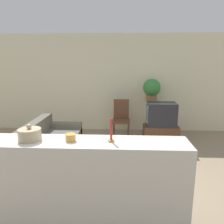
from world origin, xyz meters
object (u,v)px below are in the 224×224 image
object	(u,v)px
television	(161,114)
potted_plant	(152,89)
decorative_bowl	(30,134)
wooden_chair	(121,117)
couch	(50,148)

from	to	relation	value
television	potted_plant	distance (m)	0.95
potted_plant	decorative_bowl	size ratio (longest dim) A/B	2.41
wooden_chair	couch	bearing A→B (deg)	-132.84
wooden_chair	decorative_bowl	size ratio (longest dim) A/B	4.01
potted_plant	decorative_bowl	world-z (taller)	potted_plant
wooden_chair	decorative_bowl	distance (m)	3.46
wooden_chair	potted_plant	distance (m)	1.12
decorative_bowl	television	bearing A→B (deg)	55.83
television	decorative_bowl	size ratio (longest dim) A/B	2.73
wooden_chair	television	bearing A→B (deg)	-24.79
television	wooden_chair	xyz separation A→B (m)	(-0.95, 0.44, -0.19)
television	wooden_chair	size ratio (longest dim) A/B	0.68
television	couch	bearing A→B (deg)	-155.52
couch	television	xyz separation A→B (m)	(2.34, 1.06, 0.45)
television	decorative_bowl	bearing A→B (deg)	-124.17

